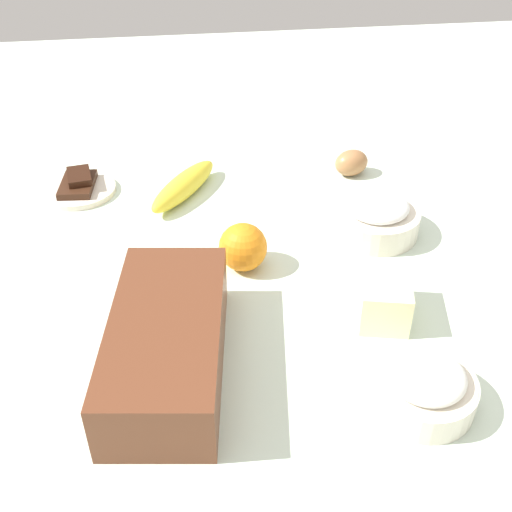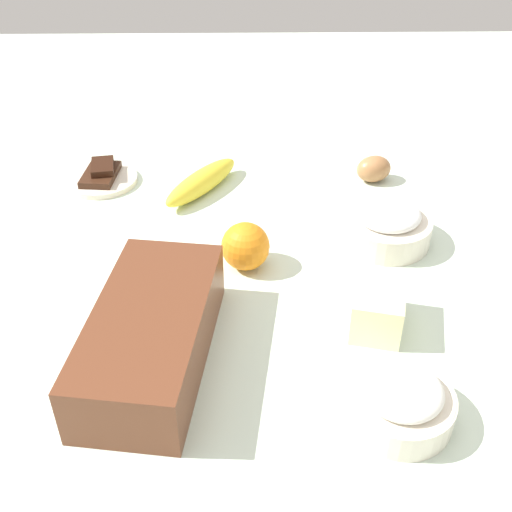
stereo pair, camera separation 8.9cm
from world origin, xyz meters
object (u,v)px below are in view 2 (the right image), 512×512
(banana, at_px, (202,182))
(chocolate_plate, at_px, (101,177))
(flour_bowl, at_px, (401,401))
(egg_near_butter, at_px, (374,169))
(orange_fruit, at_px, (245,246))
(loaf_pan, at_px, (151,334))
(sugar_bowl, at_px, (387,225))
(butter_block, at_px, (378,308))

(banana, distance_m, chocolate_plate, 0.19)
(flour_bowl, bearing_deg, egg_near_butter, -6.64)
(banana, relative_size, orange_fruit, 2.66)
(egg_near_butter, bearing_deg, orange_fruit, 137.79)
(loaf_pan, xyz_separation_m, banana, (0.41, -0.04, -0.02))
(sugar_bowl, distance_m, orange_fruit, 0.23)
(flour_bowl, height_order, butter_block, same)
(chocolate_plate, bearing_deg, orange_fruit, -134.88)
(egg_near_butter, height_order, chocolate_plate, egg_near_butter)
(banana, bearing_deg, loaf_pan, 174.74)
(egg_near_butter, bearing_deg, butter_block, 171.00)
(orange_fruit, xyz_separation_m, chocolate_plate, (0.26, 0.26, -0.03))
(loaf_pan, xyz_separation_m, chocolate_plate, (0.45, 0.15, -0.03))
(sugar_bowl, height_order, banana, sugar_bowl)
(butter_block, bearing_deg, egg_near_butter, -9.00)
(orange_fruit, xyz_separation_m, butter_block, (-0.13, -0.17, -0.01))
(sugar_bowl, xyz_separation_m, banana, (0.16, 0.30, -0.01))
(flour_bowl, distance_m, banana, 0.57)
(egg_near_butter, bearing_deg, flour_bowl, 173.36)
(loaf_pan, relative_size, chocolate_plate, 2.27)
(flour_bowl, bearing_deg, sugar_bowl, -8.09)
(sugar_bowl, relative_size, butter_block, 1.53)
(orange_fruit, relative_size, egg_near_butter, 1.12)
(banana, relative_size, egg_near_butter, 2.98)
(loaf_pan, height_order, egg_near_butter, loaf_pan)
(egg_near_butter, bearing_deg, loaf_pan, 142.15)
(banana, bearing_deg, chocolate_plate, 78.47)
(flour_bowl, relative_size, sugar_bowl, 0.87)
(orange_fruit, bearing_deg, flour_bowl, -149.49)
(loaf_pan, xyz_separation_m, flour_bowl, (-0.10, -0.28, -0.01))
(loaf_pan, distance_m, flour_bowl, 0.30)
(sugar_bowl, height_order, butter_block, sugar_bowl)
(chocolate_plate, bearing_deg, sugar_bowl, -112.44)
(flour_bowl, xyz_separation_m, sugar_bowl, (0.35, -0.05, 0.00))
(loaf_pan, bearing_deg, sugar_bowl, -44.91)
(loaf_pan, bearing_deg, orange_fruit, -22.96)
(banana, xyz_separation_m, egg_near_butter, (0.03, -0.31, 0.00))
(loaf_pan, distance_m, butter_block, 0.29)
(loaf_pan, relative_size, sugar_bowl, 2.14)
(flour_bowl, height_order, banana, flour_bowl)
(flour_bowl, relative_size, egg_near_butter, 1.89)
(sugar_bowl, relative_size, egg_near_butter, 2.16)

